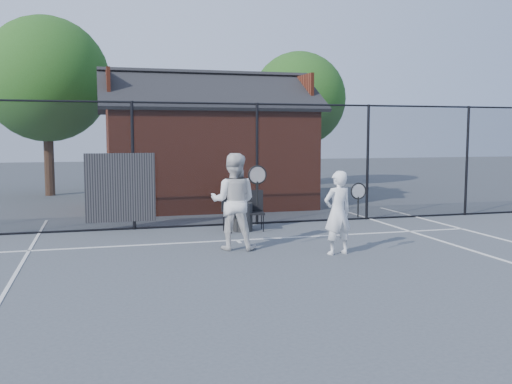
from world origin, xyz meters
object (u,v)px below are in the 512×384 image
object	(u,v)px
clubhouse	(207,154)
chair_right	(236,209)
player_front	(338,213)
chair_left	(255,211)
player_back	(234,201)
waste_bin	(243,217)

from	to	relation	value
clubhouse	chair_right	size ratio (longest dim) A/B	6.14
player_front	chair_left	bearing A→B (deg)	105.13
clubhouse	player_front	world-z (taller)	clubhouse
clubhouse	chair_right	distance (m)	5.02
clubhouse	chair_left	distance (m)	5.04
player_back	chair_right	distance (m)	2.07
chair_left	player_front	bearing A→B (deg)	-65.75
player_back	chair_right	size ratio (longest dim) A/B	1.77
player_back	waste_bin	xyz separation A→B (m)	(0.68, 1.97, -0.61)
player_front	chair_left	xyz separation A→B (m)	(-0.79, 2.94, -0.33)
chair_right	clubhouse	bearing A→B (deg)	75.26
player_back	waste_bin	bearing A→B (deg)	70.96
waste_bin	chair_right	bearing A→B (deg)	180.00
player_front	chair_right	xyz separation A→B (m)	(-1.25, 2.94, -0.26)
clubhouse	waste_bin	distance (m)	5.06
chair_left	waste_bin	distance (m)	0.31
player_front	player_back	bearing A→B (deg)	151.09
clubhouse	player_front	size ratio (longest dim) A/B	4.16
clubhouse	chair_left	world-z (taller)	clubhouse
chair_right	waste_bin	size ratio (longest dim) A/B	1.61
clubhouse	waste_bin	bearing A→B (deg)	-91.11
clubhouse	player_back	xyz separation A→B (m)	(-0.77, -6.87, -0.67)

